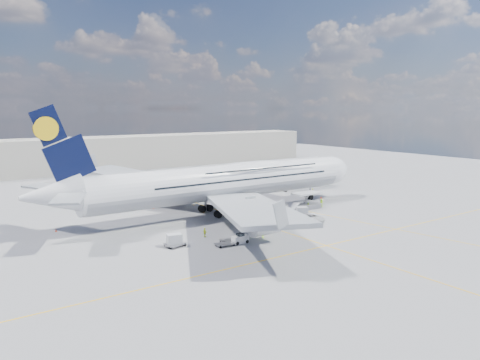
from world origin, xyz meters
TOP-DOWN VIEW (x-y plane):
  - ground at (0.00, 0.00)m, footprint 300.00×300.00m
  - taxi_line_main at (0.00, 0.00)m, footprint 0.25×220.00m
  - taxi_line_cross at (0.00, -20.00)m, footprint 120.00×0.25m
  - taxi_line_diag at (14.00, 10.00)m, footprint 14.16×99.06m
  - airliner at (0.26, 10.00)m, footprint 77.26×79.15m
  - jet_bridge at (29.81, 20.94)m, footprint 18.80×12.10m
  - cargo_loader at (16.82, 2.89)m, footprint 8.53×3.20m
  - terminal at (0.00, 95.00)m, footprint 180.00×16.00m
  - tree_line at (40.00, 140.00)m, footprint 160.00×6.00m
  - dolly_row_a at (-13.66, -10.58)m, footprint 3.39×2.04m
  - dolly_row_b at (-20.43, -6.39)m, footprint 3.67×2.79m
  - dolly_row_c at (-11.94, -9.04)m, footprint 3.17×2.41m
  - dolly_back at (-20.49, -5.96)m, footprint 3.53×2.41m
  - dolly_nose_far at (11.21, -2.02)m, footprint 3.50×2.83m
  - dolly_nose_near at (5.62, -5.96)m, footprint 3.58×2.36m
  - baggage_tug at (-10.82, -10.85)m, footprint 2.77×1.33m
  - catering_truck_inner at (-1.81, 30.67)m, footprint 6.00×2.54m
  - catering_truck_outer at (-8.82, 35.44)m, footprint 6.90×2.87m
  - service_van at (10.04, -6.45)m, footprint 2.71×5.27m
  - crew_nose at (29.64, 13.84)m, footprint 0.78×0.80m
  - crew_loader at (16.90, 2.05)m, footprint 0.94×0.93m
  - crew_wing at (-13.57, -4.06)m, footprint 0.62×1.02m
  - crew_van at (21.17, 2.32)m, footprint 0.70×0.97m
  - crew_tug at (-5.68, -10.47)m, footprint 1.27×0.74m
  - cone_nose at (28.31, 9.51)m, footprint 0.44×0.44m
  - cone_wing_left_inner at (-10.97, 22.58)m, footprint 0.51×0.51m
  - cone_wing_left_outer at (-12.97, 36.45)m, footprint 0.47×0.47m
  - cone_wing_right_inner at (-1.87, -6.57)m, footprint 0.43×0.43m
  - cone_wing_right_outer at (-10.89, -8.98)m, footprint 0.50×0.50m
  - cone_tail at (-33.88, 14.64)m, footprint 0.39×0.39m

SIDE VIEW (x-z plane):
  - ground at x=0.00m, z-range 0.00..0.00m
  - taxi_line_main at x=0.00m, z-range 0.00..0.01m
  - taxi_line_cross at x=0.00m, z-range 0.00..0.01m
  - taxi_line_diag at x=14.00m, z-range 0.00..0.01m
  - cone_tail at x=-33.88m, z-range -0.01..0.49m
  - cone_wing_right_inner at x=-1.87m, z-range -0.01..0.54m
  - cone_nose at x=28.31m, z-range -0.01..0.55m
  - cone_wing_left_outer at x=-12.97m, z-range -0.01..0.58m
  - cone_wing_right_outer at x=-10.89m, z-range -0.01..0.63m
  - cone_wing_left_inner at x=-10.97m, z-range -0.01..0.63m
  - dolly_row_c at x=-11.94m, z-range 0.11..0.53m
  - dolly_row_a at x=-13.66m, z-range 0.13..0.60m
  - dolly_row_b at x=-20.43m, z-range 0.13..0.61m
  - service_van at x=10.04m, z-range 0.00..1.42m
  - baggage_tug at x=-10.82m, z-range -0.10..1.63m
  - crew_loader at x=16.90m, z-range 0.00..1.53m
  - crew_wing at x=-13.57m, z-range 0.00..1.63m
  - crew_van at x=21.17m, z-range 0.00..1.84m
  - crew_nose at x=29.64m, z-range 0.00..1.85m
  - crew_tug at x=-5.68m, z-range 0.00..1.95m
  - dolly_nose_far at x=11.21m, z-range 0.07..2.03m
  - dolly_back at x=-20.49m, z-range 0.08..2.12m
  - dolly_nose_near at x=5.62m, z-range 0.08..2.17m
  - cargo_loader at x=16.82m, z-range -0.59..3.09m
  - catering_truck_inner at x=-1.81m, z-range -0.10..3.43m
  - catering_truck_outer at x=-8.82m, z-range -0.14..3.92m
  - tree_line at x=40.00m, z-range 0.00..8.00m
  - terminal at x=0.00m, z-range 0.00..12.00m
  - jet_bridge at x=29.81m, z-range 2.60..11.10m
  - airliner at x=0.26m, z-range -4.98..18.72m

